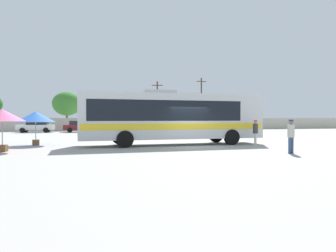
% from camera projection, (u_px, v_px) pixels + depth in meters
% --- Properties ---
extents(ground_plane, '(300.00, 300.00, 0.00)m').
position_uv_depth(ground_plane, '(155.00, 137.00, 29.50)').
color(ground_plane, '#A3A099').
extents(perimeter_wall, '(80.00, 0.30, 1.84)m').
position_uv_depth(perimeter_wall, '(127.00, 124.00, 46.53)').
color(perimeter_wall, '#B2AD9E').
rests_on(perimeter_wall, ground_plane).
extents(coach_bus_silver_yellow, '(12.27, 2.84, 3.63)m').
position_uv_depth(coach_bus_silver_yellow, '(170.00, 116.00, 20.99)').
color(coach_bus_silver_yellow, silver).
rests_on(coach_bus_silver_yellow, ground_plane).
extents(attendant_by_bus_door, '(0.45, 0.45, 1.66)m').
position_uv_depth(attendant_by_bus_door, '(255.00, 131.00, 20.55)').
color(attendant_by_bus_door, silver).
rests_on(attendant_by_bus_door, ground_plane).
extents(passenger_waiting_on_apron, '(0.40, 0.40, 1.71)m').
position_uv_depth(passenger_waiting_on_apron, '(291.00, 134.00, 15.80)').
color(passenger_waiting_on_apron, '#33476B').
rests_on(passenger_waiting_on_apron, ground_plane).
extents(vendor_umbrella_near_gate_blue, '(2.54, 2.54, 2.23)m').
position_uv_depth(vendor_umbrella_near_gate_blue, '(36.00, 117.00, 20.78)').
color(vendor_umbrella_near_gate_blue, gray).
rests_on(vendor_umbrella_near_gate_blue, ground_plane).
extents(vendor_umbrella_secondary_pink, '(2.35, 2.35, 2.27)m').
position_uv_depth(vendor_umbrella_secondary_pink, '(2.00, 116.00, 16.74)').
color(vendor_umbrella_secondary_pink, gray).
rests_on(vendor_umbrella_secondary_pink, ground_plane).
extents(parked_car_leftmost_white, '(4.49, 2.20, 1.50)m').
position_uv_depth(parked_car_leftmost_white, '(36.00, 126.00, 39.76)').
color(parked_car_leftmost_white, silver).
rests_on(parked_car_leftmost_white, ground_plane).
extents(parked_car_second_maroon, '(4.37, 2.05, 1.47)m').
position_uv_depth(parked_car_second_maroon, '(80.00, 126.00, 40.59)').
color(parked_car_second_maroon, maroon).
rests_on(parked_car_second_maroon, ground_plane).
extents(parked_car_third_white, '(4.13, 2.02, 1.46)m').
position_uv_depth(parked_car_third_white, '(137.00, 126.00, 43.26)').
color(parked_car_third_white, silver).
rests_on(parked_car_third_white, ground_plane).
extents(utility_pole_near, '(1.78, 0.55, 7.64)m').
position_uv_depth(utility_pole_near, '(157.00, 104.00, 49.99)').
color(utility_pole_near, '#4C3823').
rests_on(utility_pole_near, ground_plane).
extents(utility_pole_far, '(1.80, 0.40, 8.59)m').
position_uv_depth(utility_pole_far, '(201.00, 102.00, 52.91)').
color(utility_pole_far, '#4C3823').
rests_on(utility_pole_far, ground_plane).
extents(roadside_tree_midleft, '(4.51, 4.51, 6.06)m').
position_uv_depth(roadside_tree_midleft, '(67.00, 104.00, 50.30)').
color(roadside_tree_midleft, brown).
rests_on(roadside_tree_midleft, ground_plane).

